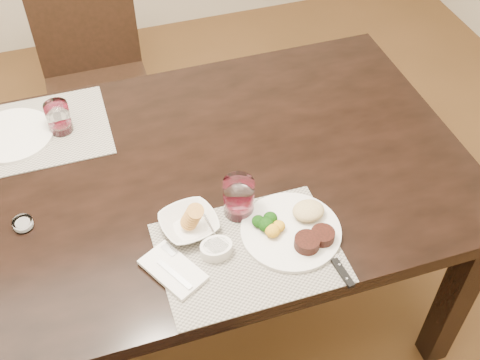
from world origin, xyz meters
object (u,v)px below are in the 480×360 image
object	(u,v)px
dinner_plate	(296,229)
cracker_bowl	(189,223)
steak_knife	(339,265)
far_plate	(12,135)
wine_glass_near	(239,199)
chair_far	(95,71)

from	to	relation	value
dinner_plate	cracker_bowl	world-z (taller)	cracker_bowl
dinner_plate	steak_knife	bearing A→B (deg)	-71.51
far_plate	wine_glass_near	bearing A→B (deg)	-41.41
steak_knife	far_plate	size ratio (longest dim) A/B	0.84
cracker_bowl	steak_knife	bearing A→B (deg)	-35.85
cracker_bowl	chair_far	bearing A→B (deg)	96.22
dinner_plate	cracker_bowl	xyz separation A→B (m)	(-0.26, 0.10, 0.01)
dinner_plate	cracker_bowl	distance (m)	0.28
chair_far	cracker_bowl	bearing A→B (deg)	-83.78
wine_glass_near	dinner_plate	bearing A→B (deg)	-43.92
chair_far	steak_knife	xyz separation A→B (m)	(0.45, -1.38, 0.26)
chair_far	far_plate	world-z (taller)	chair_far
steak_knife	cracker_bowl	world-z (taller)	cracker_bowl
dinner_plate	cracker_bowl	bearing A→B (deg)	153.21
cracker_bowl	wine_glass_near	bearing A→B (deg)	6.48
steak_knife	far_plate	distance (m)	1.07
steak_knife	far_plate	bearing A→B (deg)	129.00
dinner_plate	far_plate	size ratio (longest dim) A/B	1.06
cracker_bowl	far_plate	size ratio (longest dim) A/B	0.69
steak_knife	cracker_bowl	size ratio (longest dim) A/B	1.22
far_plate	dinner_plate	bearing A→B (deg)	-41.87
cracker_bowl	far_plate	bearing A→B (deg)	129.39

